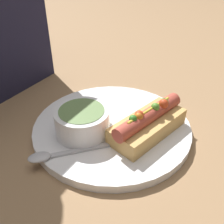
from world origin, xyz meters
TOP-DOWN VIEW (x-y plane):
  - ground_plane at (0.00, 0.00)m, footprint 4.00×4.00m
  - dinner_plate at (0.00, 0.00)m, footprint 0.30×0.30m
  - hot_dog at (0.01, -0.07)m, footprint 0.16×0.10m
  - soup_bowl at (-0.05, 0.03)m, footprint 0.10×0.10m
  - spoon at (-0.11, 0.03)m, footprint 0.14×0.13m

SIDE VIEW (x-z plane):
  - ground_plane at x=0.00m, z-range 0.00..0.00m
  - dinner_plate at x=0.00m, z-range 0.00..0.02m
  - spoon at x=-0.11m, z-range 0.01..0.02m
  - hot_dog at x=0.01m, z-range 0.01..0.07m
  - soup_bowl at x=-0.05m, z-range 0.02..0.07m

